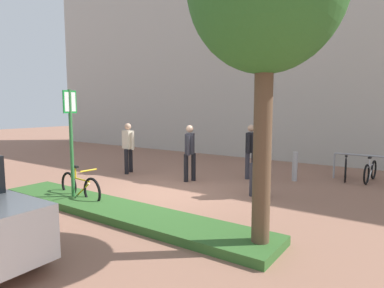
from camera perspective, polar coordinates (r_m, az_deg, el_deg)
The scene contains 11 objects.
ground_plane at distance 8.97m, azimuth -3.74°, elevation -8.20°, with size 60.00×60.00×0.00m, color #936651.
building_facade at distance 15.27m, azimuth 14.01°, elevation 16.55°, with size 28.00×1.20×10.00m, color #B2ADA3.
planter_strip at distance 7.24m, azimuth -12.74°, elevation -11.26°, with size 7.00×1.10×0.16m, color #336028.
parking_sign_post at distance 8.12m, azimuth -20.29°, elevation 2.26°, with size 0.08×0.36×2.66m.
bike_at_sign at distance 8.37m, azimuth -18.85°, elevation -7.15°, with size 1.68×0.42×0.86m.
bike_rack_cluster at distance 11.33m, azimuth 28.53°, elevation -4.09°, with size 2.11×1.59×0.83m.
bollard_steel at distance 10.59m, azimuth 17.41°, elevation -3.73°, with size 0.16×0.16×0.90m, color #ADADB2.
person_suited_navy at distance 9.99m, azimuth -0.39°, elevation -0.94°, with size 0.39×0.56×1.72m.
person_casual_tan at distance 11.44m, azimuth -11.01°, elevation -0.13°, with size 0.60×0.46×1.72m.
person_shirt_blue at distance 8.47m, azimuth 11.76°, elevation -2.40°, with size 0.46×0.61×1.72m.
person_suited_dark at distance 10.50m, azimuth 10.16°, elevation -0.69°, with size 0.31×0.60×1.72m.
Camera 1 is at (5.42, -6.78, 2.26)m, focal length 30.73 mm.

